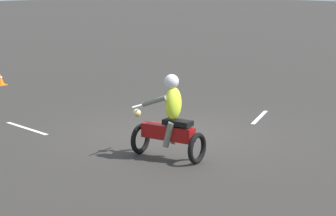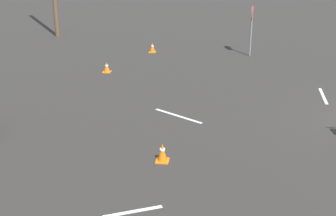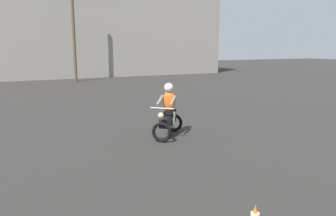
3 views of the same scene
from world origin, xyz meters
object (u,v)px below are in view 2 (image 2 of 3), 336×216
Objects in this scene: stop_sign at (252,20)px; traffic_cone_far_right at (162,153)px; traffic_cone_mid_center at (152,48)px; traffic_cone_near_left at (107,67)px.

stop_sign is 11.08m from traffic_cone_far_right.
stop_sign is at bearing -91.70° from traffic_cone_mid_center.
traffic_cone_near_left is (-3.33, 5.75, -1.44)m from stop_sign.
traffic_cone_near_left is at bearing 159.48° from traffic_cone_mid_center.
traffic_cone_mid_center is at bearing 88.30° from stop_sign.
traffic_cone_far_right is at bearing 166.84° from stop_sign.
traffic_cone_far_right reaches higher than traffic_cone_near_left.
traffic_cone_near_left is 0.91× the size of traffic_cone_mid_center.
traffic_cone_far_right is (-10.83, -1.95, 0.02)m from traffic_cone_mid_center.
stop_sign is at bearing -59.88° from traffic_cone_near_left.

